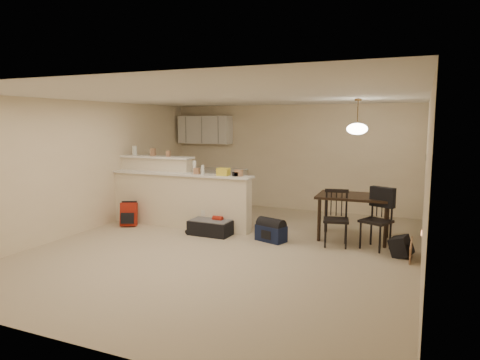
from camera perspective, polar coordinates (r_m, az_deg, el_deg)
The scene contains 23 objects.
room at distance 7.08m, azimuth -1.50°, elevation 0.85°, with size 7.00×7.02×2.50m.
breakfast_bar at distance 8.87m, azimuth -9.17°, elevation -2.03°, with size 3.08×0.58×1.39m.
upper_cabinets at distance 10.99m, azimuth -4.69°, elevation 6.70°, with size 1.40×0.34×0.70m, color white.
kitchen_counter at distance 10.90m, azimuth -4.00°, elevation -0.96°, with size 1.80×0.60×0.90m, color white.
thermostat at distance 7.95m, azimuth 23.51°, elevation 2.78°, with size 0.02×0.12×0.12m, color beige.
jar at distance 9.43m, azimuth -13.88°, elevation 3.83°, with size 0.10×0.10×0.20m, color silver.
cereal_box at distance 9.16m, azimuth -11.52°, elevation 3.66°, with size 0.10×0.07×0.16m, color #9F7252.
small_box at distance 8.95m, azimuth -9.55°, elevation 3.49°, with size 0.08×0.06×0.12m, color #9F7252.
bottle_a at distance 8.41m, azimuth -6.10°, elevation 1.70°, with size 0.07×0.07×0.26m, color silver.
bottle_b at distance 8.32m, azimuth -5.00°, elevation 1.38°, with size 0.06×0.06×0.18m, color silver.
bag_lump at distance 8.13m, azimuth -2.23°, elevation 1.11°, with size 0.22×0.18×0.14m, color #9F7252.
pouch at distance 8.02m, azimuth -0.52°, elevation 0.81°, with size 0.12×0.10×0.08m, color #9F7252.
extra_item_x at distance 8.00m, azimuth -0.18°, elevation 0.94°, with size 0.14×0.10×0.12m, color #9F7252.
extra_item_y at distance 8.39m, azimuth -5.80°, elevation 1.21°, with size 0.10×0.10×0.12m, color #9F7252.
dining_table at distance 7.90m, azimuth 15.02°, elevation -2.67°, with size 1.31×0.90×0.80m.
pendant_lamp at distance 7.77m, azimuth 15.35°, elevation 6.66°, with size 0.36×0.36×0.62m.
dining_chair_near at distance 7.44m, azimuth 12.68°, elevation -5.03°, with size 0.42×0.40×0.96m, color black, non-canonical shape.
dining_chair_far at distance 7.44m, azimuth 17.68°, elevation -5.03°, with size 0.44×0.42×1.00m, color black, non-canonical shape.
suitcase at distance 8.11m, azimuth -3.82°, elevation -6.31°, with size 0.79×0.51×0.27m, color black.
red_backpack at distance 8.98m, azimuth -14.61°, elevation -4.46°, with size 0.32×0.20×0.47m, color #A42012.
navy_duffel at distance 7.65m, azimuth 4.16°, elevation -7.09°, with size 0.52×0.29×0.29m, color #121B3A.
black_daypack at distance 7.26m, azimuth 20.63°, elevation -8.30°, with size 0.35×0.25×0.31m, color black.
cardboard_sheet at distance 7.05m, azimuth 21.81°, elevation -8.84°, with size 0.41×0.02×0.31m, color #9F7252.
Camera 1 is at (2.95, -6.38, 2.11)m, focal length 32.00 mm.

